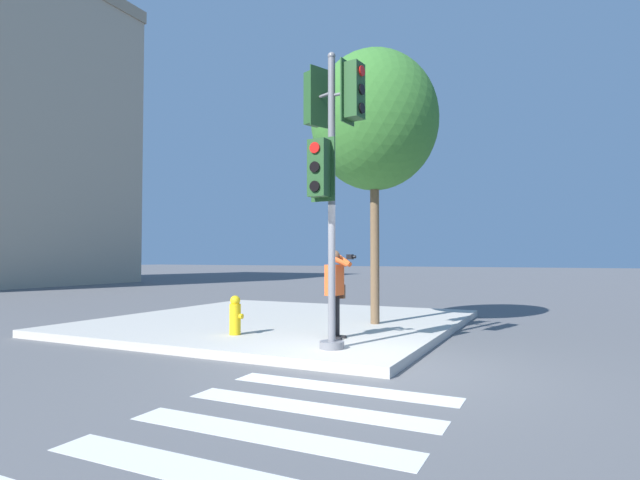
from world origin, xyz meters
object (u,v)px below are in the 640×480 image
Objects in this scene: traffic_signal_pole at (330,148)px; street_tree at (374,121)px; fire_hydrant at (235,315)px; person_photographer at (335,286)px.

street_tree reaches higher than traffic_signal_pole.
fire_hydrant is at bearing 144.62° from street_tree.
fire_hydrant is at bearing 102.71° from person_photographer.
person_photographer is at bearing -77.29° from fire_hydrant.
person_photographer is (1.03, 0.36, -2.31)m from traffic_signal_pole.
street_tree reaches higher than fire_hydrant.
traffic_signal_pole is at bearing -104.71° from fire_hydrant.
fire_hydrant is (0.60, 2.27, -2.90)m from traffic_signal_pole.
street_tree is 8.23× the size of fire_hydrant.
fire_hydrant is (-2.66, 1.89, -4.20)m from street_tree.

